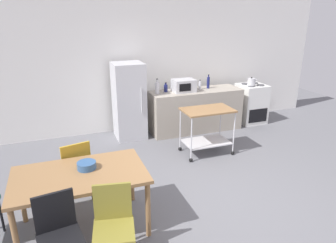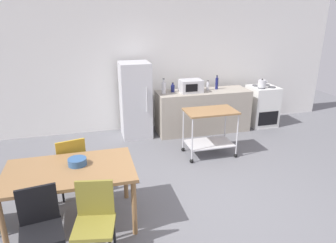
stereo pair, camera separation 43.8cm
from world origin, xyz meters
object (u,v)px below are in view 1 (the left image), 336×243
(bottle_soy_sauce, at_px, (166,88))
(microwave, at_px, (184,86))
(kitchen_cart, at_px, (207,124))
(chair_olive, at_px, (114,223))
(chair_mustard, at_px, (75,167))
(chair_black, at_px, (59,233))
(stove_oven, at_px, (251,104))
(bottle_hot_sauce, at_px, (208,82))
(bottle_vinegar, at_px, (157,88))
(kettle, at_px, (251,82))
(fruit_bowl, at_px, (87,165))
(dining_table, at_px, (80,180))
(bottle_sparkling_water, at_px, (200,85))
(refrigerator, at_px, (129,101))

(bottle_soy_sauce, xyz_separation_m, microwave, (0.36, -0.11, 0.05))
(kitchen_cart, height_order, microwave, microwave)
(chair_olive, distance_m, chair_mustard, 1.38)
(bottle_soy_sauce, bearing_deg, chair_black, -124.35)
(chair_mustard, xyz_separation_m, stove_oven, (4.14, 1.94, -0.07))
(bottle_hot_sauce, bearing_deg, kitchen_cart, -117.34)
(bottle_vinegar, height_order, bottle_soy_sauce, bottle_vinegar)
(stove_oven, relative_size, bottle_vinegar, 2.98)
(bottle_hot_sauce, bearing_deg, kettle, -9.18)
(fruit_bowl, bearing_deg, dining_table, -136.89)
(chair_mustard, distance_m, bottle_sparkling_water, 3.46)
(dining_table, bearing_deg, bottle_vinegar, 55.26)
(chair_black, relative_size, refrigerator, 0.57)
(dining_table, xyz_separation_m, microwave, (2.37, 2.56, 0.36))
(chair_olive, distance_m, bottle_sparkling_water, 4.21)
(refrigerator, relative_size, microwave, 3.37)
(kitchen_cart, relative_size, microwave, 1.98)
(kitchen_cart, bearing_deg, chair_olive, -135.00)
(refrigerator, bearing_deg, microwave, -5.73)
(kitchen_cart, bearing_deg, stove_oven, 33.84)
(chair_olive, xyz_separation_m, refrigerator, (0.97, 3.37, 0.26))
(dining_table, height_order, microwave, microwave)
(dining_table, xyz_separation_m, bottle_vinegar, (1.80, 2.59, 0.36))
(bottle_soy_sauce, bearing_deg, kettle, -4.96)
(stove_oven, relative_size, kitchen_cart, 1.01)
(chair_black, distance_m, kettle, 5.34)
(dining_table, relative_size, stove_oven, 1.63)
(chair_black, bearing_deg, fruit_bowl, 55.62)
(kitchen_cart, relative_size, bottle_hot_sauce, 3.01)
(kitchen_cart, distance_m, fruit_bowl, 2.63)
(bottle_vinegar, height_order, microwave, bottle_vinegar)
(stove_oven, bearing_deg, chair_olive, -139.64)
(chair_olive, height_order, kitchen_cart, chair_olive)
(refrigerator, bearing_deg, bottle_vinegar, -7.97)
(bottle_vinegar, bearing_deg, fruit_bowl, -124.23)
(bottle_soy_sauce, relative_size, microwave, 0.43)
(chair_mustard, xyz_separation_m, kettle, (4.02, 1.84, 0.48))
(chair_black, height_order, fruit_bowl, chair_black)
(chair_mustard, bearing_deg, stove_oven, -168.21)
(dining_table, distance_m, stove_oven, 4.87)
(chair_black, xyz_separation_m, kitchen_cart, (2.62, 2.08, 0.05))
(chair_black, xyz_separation_m, microwave, (2.64, 3.23, 0.51))
(bottle_soy_sauce, height_order, fruit_bowl, bottle_soy_sauce)
(stove_oven, height_order, bottle_vinegar, bottle_vinegar)
(bottle_vinegar, relative_size, bottle_soy_sauce, 1.55)
(bottle_hot_sauce, height_order, fruit_bowl, bottle_hot_sauce)
(bottle_hot_sauce, height_order, kettle, bottle_hot_sauce)
(chair_mustard, height_order, bottle_vinegar, bottle_vinegar)
(chair_olive, bearing_deg, chair_black, -172.09)
(bottle_sparkling_water, bearing_deg, microwave, -170.77)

